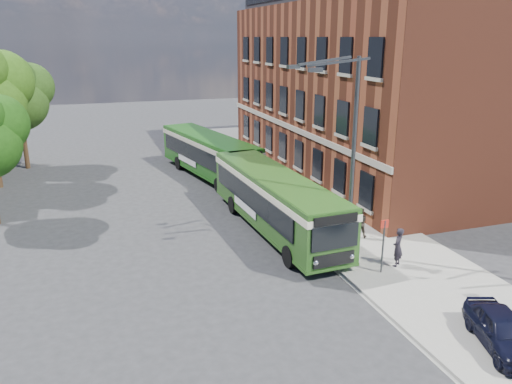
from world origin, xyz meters
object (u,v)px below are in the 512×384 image
object	(u,v)px
street_lamp	(346,156)
bus_front	(275,197)
bus_rear	(209,152)
parked_car	(503,330)

from	to	relation	value
street_lamp	bus_front	size ratio (longest dim) A/B	0.72
bus_front	bus_rear	world-z (taller)	same
bus_rear	parked_car	xyz separation A→B (m)	(3.95, -23.74, -1.08)
bus_front	bus_rear	bearing A→B (deg)	93.81
street_lamp	parked_car	size ratio (longest dim) A/B	2.54
street_lamp	bus_front	distance (m)	5.38
bus_front	street_lamp	bearing A→B (deg)	-67.91
bus_front	parked_car	bearing A→B (deg)	-75.43
bus_front	bus_rear	distance (m)	11.50
street_lamp	bus_rear	world-z (taller)	street_lamp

